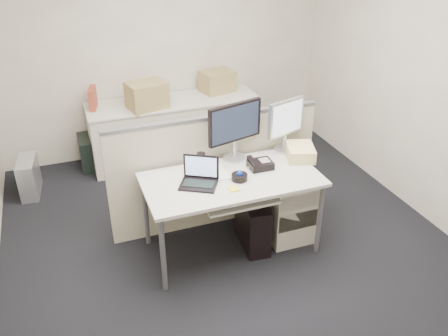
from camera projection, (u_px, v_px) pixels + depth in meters
name	position (u px, v px, depth m)	size (l,w,h in m)	color
floor	(231.00, 247.00, 4.36)	(4.00, 4.50, 0.01)	black
wall_back	(163.00, 42.00, 5.56)	(4.00, 0.02, 2.70)	beige
wall_front	(440.00, 310.00, 1.86)	(4.00, 0.02, 2.70)	beige
wall_right	(437.00, 81.00, 4.32)	(0.02, 4.50, 2.70)	beige
desk	(232.00, 185.00, 4.04)	(1.50, 0.75, 0.73)	silver
keyboard_tray	(240.00, 200.00, 3.91)	(0.62, 0.32, 0.02)	silver
drawer_pedestal	(284.00, 203.00, 4.41)	(0.40, 0.55, 0.65)	beige
cubicle_partition	(215.00, 172.00, 4.46)	(2.00, 0.06, 1.10)	#B8B095
back_counter	(174.00, 130.00, 5.77)	(2.00, 0.60, 0.72)	beige
monitor_main	(235.00, 132.00, 4.18)	(0.54, 0.21, 0.54)	black
monitor_small	(285.00, 126.00, 4.35)	(0.40, 0.20, 0.49)	#B7B7BC
laptop	(198.00, 174.00, 3.84)	(0.30, 0.22, 0.22)	black
trackball	(239.00, 177.00, 3.97)	(0.14, 0.14, 0.05)	black
desk_phone	(260.00, 165.00, 4.15)	(0.20, 0.17, 0.06)	black
paper_stack	(214.00, 173.00, 4.07)	(0.22, 0.27, 0.01)	silver
sticky_pad	(234.00, 189.00, 3.84)	(0.08, 0.08, 0.01)	yellow
travel_mug	(201.00, 162.00, 4.09)	(0.07, 0.07, 0.15)	black
banana	(257.00, 165.00, 4.16)	(0.18, 0.04, 0.04)	gold
cellphone	(207.00, 170.00, 4.12)	(0.06, 0.11, 0.01)	black
manila_folders	(300.00, 152.00, 4.31)	(0.24, 0.30, 0.11)	#D3C387
keyboard	(243.00, 194.00, 3.95)	(0.50, 0.18, 0.03)	black
pc_tower_desk	(252.00, 222.00, 4.29)	(0.20, 0.50, 0.46)	black
pc_tower_spare_dark	(87.00, 152.00, 5.61)	(0.16, 0.41, 0.38)	black
pc_tower_spare_silver	(29.00, 177.00, 5.08)	(0.17, 0.43, 0.41)	#B7B7BC
cardboard_box_left	(147.00, 96.00, 5.32)	(0.42, 0.32, 0.32)	olive
cardboard_box_right	(217.00, 82.00, 5.81)	(0.38, 0.30, 0.28)	olive
red_binder	(93.00, 99.00, 5.33)	(0.06, 0.27, 0.25)	maroon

